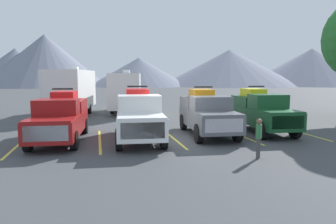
# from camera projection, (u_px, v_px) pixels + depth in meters

# --- Properties ---
(ground_plane) EXTENTS (240.00, 240.00, 0.00)m
(ground_plane) POSITION_uv_depth(u_px,v_px,m) (175.00, 140.00, 15.28)
(ground_plane) COLOR #3F4244
(pickup_truck_a) EXTENTS (2.51, 5.80, 2.52)m
(pickup_truck_a) POSITION_uv_depth(u_px,v_px,m) (61.00, 117.00, 15.00)
(pickup_truck_a) COLOR maroon
(pickup_truck_a) RESTS_ON ground
(pickup_truck_b) EXTENTS (2.56, 5.84, 2.64)m
(pickup_truck_b) POSITION_uv_depth(u_px,v_px,m) (139.00, 115.00, 15.17)
(pickup_truck_b) COLOR white
(pickup_truck_b) RESTS_ON ground
(pickup_truck_c) EXTENTS (2.54, 5.48, 2.57)m
(pickup_truck_c) POSITION_uv_depth(u_px,v_px,m) (207.00, 113.00, 16.50)
(pickup_truck_c) COLOR #595B60
(pickup_truck_c) RESTS_ON ground
(pickup_truck_d) EXTENTS (2.38, 5.40, 2.57)m
(pickup_truck_d) POSITION_uv_depth(u_px,v_px,m) (262.00, 111.00, 17.29)
(pickup_truck_d) COLOR #144723
(pickup_truck_d) RESTS_ON ground
(lot_stripe_a) EXTENTS (0.12, 5.50, 0.01)m
(lot_stripe_a) POSITION_uv_depth(u_px,v_px,m) (19.00, 144.00, 14.19)
(lot_stripe_a) COLOR gold
(lot_stripe_a) RESTS_ON ground
(lot_stripe_b) EXTENTS (0.12, 5.50, 0.01)m
(lot_stripe_b) POSITION_uv_depth(u_px,v_px,m) (100.00, 141.00, 15.01)
(lot_stripe_b) COLOR gold
(lot_stripe_b) RESTS_ON ground
(lot_stripe_c) EXTENTS (0.12, 5.50, 0.01)m
(lot_stripe_c) POSITION_uv_depth(u_px,v_px,m) (172.00, 137.00, 15.82)
(lot_stripe_c) COLOR gold
(lot_stripe_c) RESTS_ON ground
(lot_stripe_d) EXTENTS (0.12, 5.50, 0.01)m
(lot_stripe_d) POSITION_uv_depth(u_px,v_px,m) (238.00, 134.00, 16.63)
(lot_stripe_d) COLOR gold
(lot_stripe_d) RESTS_ON ground
(lot_stripe_e) EXTENTS (0.12, 5.50, 0.01)m
(lot_stripe_e) POSITION_uv_depth(u_px,v_px,m) (297.00, 132.00, 17.45)
(lot_stripe_e) COLOR gold
(lot_stripe_e) RESTS_ON ground
(camper_trailer_a) EXTENTS (3.68, 8.80, 3.88)m
(camper_trailer_a) POSITION_uv_depth(u_px,v_px,m) (72.00, 90.00, 24.62)
(camper_trailer_a) COLOR white
(camper_trailer_a) RESTS_ON ground
(camper_trailer_b) EXTENTS (3.38, 7.93, 3.64)m
(camper_trailer_b) POSITION_uv_depth(u_px,v_px,m) (126.00, 90.00, 26.05)
(camper_trailer_b) COLOR white
(camper_trailer_b) RESTS_ON ground
(person_b) EXTENTS (0.29, 0.29, 1.55)m
(person_b) POSITION_uv_depth(u_px,v_px,m) (259.00, 136.00, 11.68)
(person_b) COLOR #3F3F42
(person_b) RESTS_ON ground
(mountain_ridge) EXTENTS (166.90, 48.31, 15.07)m
(mountain_ridge) POSITION_uv_depth(u_px,v_px,m) (150.00, 67.00, 93.53)
(mountain_ridge) COLOR slate
(mountain_ridge) RESTS_ON ground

